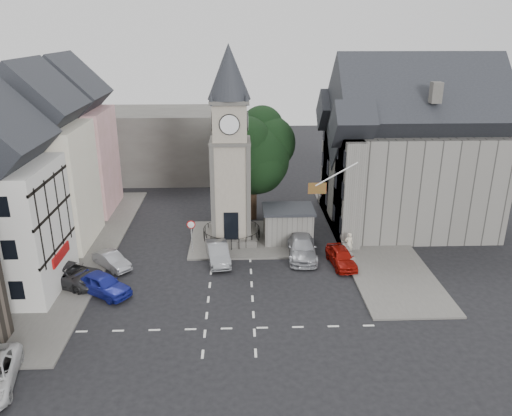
{
  "coord_description": "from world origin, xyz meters",
  "views": [
    {
      "loc": [
        0.66,
        -31.7,
        17.49
      ],
      "look_at": [
        1.99,
        5.0,
        4.01
      ],
      "focal_mm": 35.0,
      "sensor_mm": 36.0,
      "label": 1
    }
  ],
  "objects_px": {
    "car_west_blue": "(103,284)",
    "stone_shelter": "(288,225)",
    "car_east_red": "(341,257)",
    "pedestrian": "(349,244)",
    "clock_tower": "(230,148)"
  },
  "relations": [
    {
      "from": "stone_shelter",
      "to": "pedestrian",
      "type": "relative_size",
      "value": 2.3
    },
    {
      "from": "clock_tower",
      "to": "car_west_blue",
      "type": "xyz_separation_m",
      "value": [
        -8.8,
        -8.92,
        -7.37
      ]
    },
    {
      "from": "car_east_red",
      "to": "stone_shelter",
      "type": "bearing_deg",
      "value": 121.47
    },
    {
      "from": "clock_tower",
      "to": "pedestrian",
      "type": "bearing_deg",
      "value": -18.85
    },
    {
      "from": "car_west_blue",
      "to": "pedestrian",
      "type": "distance_m",
      "value": 19.14
    },
    {
      "from": "clock_tower",
      "to": "car_east_red",
      "type": "height_order",
      "value": "clock_tower"
    },
    {
      "from": "car_west_blue",
      "to": "car_east_red",
      "type": "distance_m",
      "value": 17.7
    },
    {
      "from": "car_east_red",
      "to": "pedestrian",
      "type": "height_order",
      "value": "pedestrian"
    },
    {
      "from": "stone_shelter",
      "to": "car_east_red",
      "type": "distance_m",
      "value": 6.03
    },
    {
      "from": "car_west_blue",
      "to": "pedestrian",
      "type": "xyz_separation_m",
      "value": [
        18.28,
        5.68,
        0.18
      ]
    },
    {
      "from": "stone_shelter",
      "to": "car_west_blue",
      "type": "distance_m",
      "value": 16.02
    },
    {
      "from": "car_west_blue",
      "to": "car_east_red",
      "type": "height_order",
      "value": "car_west_blue"
    },
    {
      "from": "stone_shelter",
      "to": "car_west_blue",
      "type": "bearing_deg",
      "value": -148.21
    },
    {
      "from": "clock_tower",
      "to": "pedestrian",
      "type": "height_order",
      "value": "clock_tower"
    },
    {
      "from": "car_west_blue",
      "to": "stone_shelter",
      "type": "bearing_deg",
      "value": -24.14
    }
  ]
}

